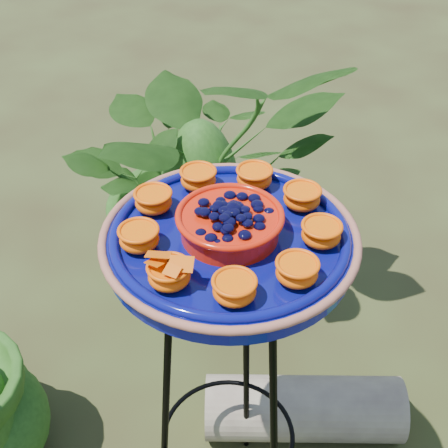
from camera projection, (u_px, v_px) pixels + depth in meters
The scene contains 4 objects.
tripod_stand at pixel (229, 374), 1.38m from camera, with size 0.39×0.39×0.90m.
feeder_dish at pixel (230, 236), 1.13m from camera, with size 0.54×0.54×0.11m.
driftwood_log at pixel (303, 408), 1.83m from camera, with size 0.19×0.19×0.57m, color tan.
shrub_back_left at pixel (200, 177), 2.09m from camera, with size 0.88×0.76×0.97m, color #1D4412.
Camera 1 is at (0.43, -0.85, 1.66)m, focal length 50.00 mm.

